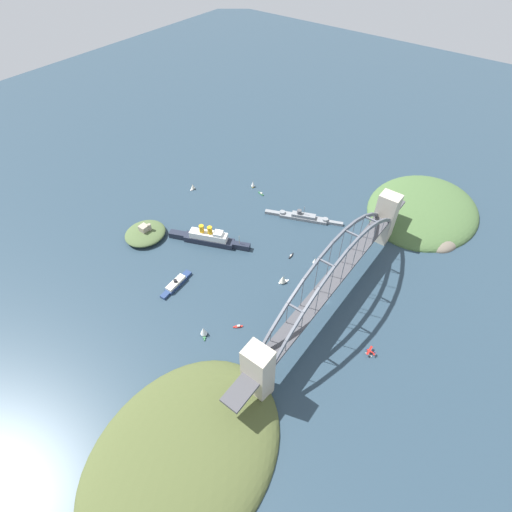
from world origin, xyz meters
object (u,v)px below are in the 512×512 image
object	(u,v)px
ocean_liner	(209,238)
small_boat_1	(261,194)
naval_cruiser	(303,217)
small_boat_6	(291,256)
small_boat_3	(204,331)
small_boat_5	(238,326)
small_boat_7	(283,279)
small_boat_2	(315,261)
small_boat_4	(193,187)
harbor_ferry_steamer	(176,284)
small_boat_0	(253,184)
fort_island_mid_harbor	(145,233)
harbor_arch_bridge	(333,280)
seaplane_taxiing_near_bridge	(370,352)

from	to	relation	value
ocean_liner	small_boat_1	bearing A→B (deg)	3.81
naval_cruiser	small_boat_6	world-z (taller)	naval_cruiser
small_boat_3	small_boat_6	world-z (taller)	small_boat_3
small_boat_5	small_boat_7	world-z (taller)	small_boat_7
small_boat_2	small_boat_4	size ratio (longest dim) A/B	0.99
harbor_ferry_steamer	small_boat_1	distance (m)	158.79
small_boat_0	small_boat_3	world-z (taller)	small_boat_3
small_boat_6	small_boat_0	bearing A→B (deg)	55.54
fort_island_mid_harbor	small_boat_7	bearing A→B (deg)	-76.97
harbor_arch_bridge	fort_island_mid_harbor	bearing A→B (deg)	101.78
small_boat_0	small_boat_5	distance (m)	198.20
small_boat_1	small_boat_4	distance (m)	80.90
small_boat_3	small_boat_6	distance (m)	118.46
small_boat_1	small_boat_6	distance (m)	104.69
small_boat_3	small_boat_5	size ratio (longest dim) A/B	1.56
harbor_arch_bridge	naval_cruiser	distance (m)	116.64
small_boat_0	small_boat_4	world-z (taller)	small_boat_0
ocean_liner	harbor_arch_bridge	bearing A→B (deg)	-86.82
small_boat_4	small_boat_2	bearing A→B (deg)	-95.17
small_boat_7	small_boat_4	bearing A→B (deg)	71.78
small_boat_1	small_boat_3	xyz separation A→B (m)	(-180.96, -76.81, 4.06)
ocean_liner	harbor_ferry_steamer	xyz separation A→B (m)	(-60.40, -14.43, -3.86)
small_boat_5	fort_island_mid_harbor	bearing A→B (deg)	78.97
small_boat_0	small_boat_1	xyz separation A→B (m)	(-5.99, -16.43, -3.07)
small_boat_1	fort_island_mid_harbor	bearing A→B (deg)	158.29
small_boat_0	small_boat_7	bearing A→B (deg)	-131.98
harbor_arch_bridge	small_boat_1	bearing A→B (deg)	57.61
small_boat_4	small_boat_5	bearing A→B (deg)	-125.55
naval_cruiser	fort_island_mid_harbor	distance (m)	166.86
seaplane_taxiing_near_bridge	small_boat_2	bearing A→B (deg)	56.16
harbor_arch_bridge	small_boat_0	distance (m)	186.03
harbor_ferry_steamer	small_boat_0	distance (m)	167.60
seaplane_taxiing_near_bridge	small_boat_7	xyz separation A→B (m)	(18.77, 96.54, 2.17)
harbor_ferry_steamer	small_boat_3	size ratio (longest dim) A/B	3.60
harbor_arch_bridge	small_boat_4	distance (m)	218.04
small_boat_0	small_boat_3	xyz separation A→B (m)	(-186.95, -93.24, 0.99)
naval_cruiser	small_boat_5	xyz separation A→B (m)	(-150.35, -32.23, -2.01)
small_boat_5	small_boat_7	bearing A→B (deg)	-1.65
harbor_arch_bridge	ocean_liner	size ratio (longest dim) A/B	3.33
small_boat_4	small_boat_6	distance (m)	155.19
ocean_liner	small_boat_6	size ratio (longest dim) A/B	9.34
seaplane_taxiing_near_bridge	small_boat_4	world-z (taller)	small_boat_4
small_boat_1	small_boat_5	distance (m)	184.30
fort_island_mid_harbor	small_boat_3	distance (m)	138.30
small_boat_6	small_boat_4	bearing A→B (deg)	81.84
small_boat_2	small_boat_7	size ratio (longest dim) A/B	0.80
fort_island_mid_harbor	small_boat_0	size ratio (longest dim) A/B	5.06
harbor_arch_bridge	seaplane_taxiing_near_bridge	bearing A→B (deg)	-115.52
seaplane_taxiing_near_bridge	small_boat_5	xyz separation A→B (m)	(-43.97, 98.34, -1.55)
naval_cruiser	small_boat_4	bearing A→B (deg)	103.99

